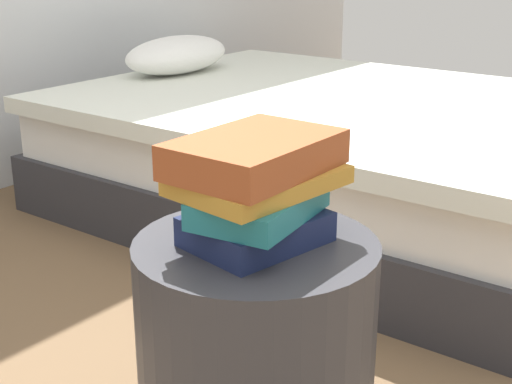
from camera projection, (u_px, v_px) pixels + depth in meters
name	position (u px, v px, depth m)	size (l,w,h in m)	color
bed	(329.00, 152.00, 2.85)	(1.56, 2.03, 0.62)	#2D2D33
side_table	(256.00, 365.00, 1.39)	(0.45, 0.45, 0.50)	#333338
book_navy	(254.00, 229.00, 1.30)	(0.23, 0.18, 0.05)	#19234C
book_teal	(259.00, 205.00, 1.27)	(0.24, 0.16, 0.05)	#1E727F
book_ochre	(257.00, 180.00, 1.28)	(0.29, 0.20, 0.03)	#B7842D
book_rust	(255.00, 154.00, 1.27)	(0.29, 0.20, 0.06)	#994723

